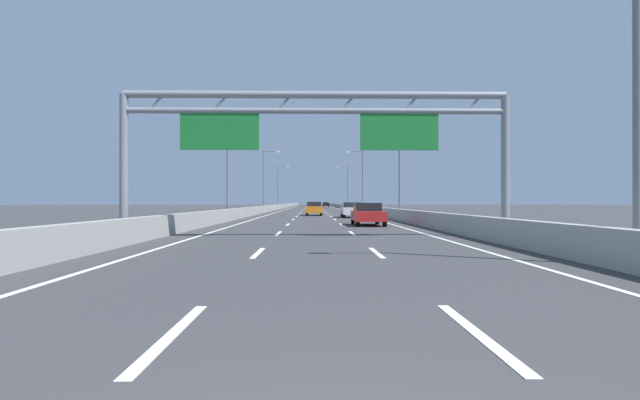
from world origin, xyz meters
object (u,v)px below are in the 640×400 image
red_car (368,214)px  white_car (351,210)px  orange_car (314,209)px  sign_gantry (314,126)px  streetlamp_left_far (265,177)px  silver_car (314,205)px  streetlamp_right_far (361,177)px  yellow_car (312,205)px  streetlamp_right_distant (347,184)px  black_car (326,204)px  streetlamp_left_near (3,40)px  streetlamp_right_near (627,43)px  streetlamp_left_distant (279,184)px  streetlamp_right_mid (397,159)px  streetlamp_left_mid (230,159)px

red_car → white_car: same height
orange_car → sign_gantry: bearing=-90.2°
streetlamp_left_far → silver_car: (7.68, 38.84, -4.63)m
streetlamp_right_far → silver_car: (-7.25, 38.84, -4.63)m
streetlamp_right_far → yellow_car: streetlamp_right_far is taller
streetlamp_right_distant → white_car: (-3.78, -59.61, -4.64)m
black_car → streetlamp_left_near: bearing=-95.0°
streetlamp_right_near → streetlamp_left_distant: size_ratio=1.00×
sign_gantry → streetlamp_right_near: 12.10m
streetlamp_right_distant → orange_car: (-7.41, -52.92, -4.63)m
streetlamp_left_far → yellow_car: (7.38, 45.05, -4.65)m
silver_car → streetlamp_left_near: bearing=-94.3°
streetlamp_right_distant → streetlamp_right_mid: bearing=-90.0°
streetlamp_right_distant → white_car: 59.91m
sign_gantry → white_car: sign_gantry is taller
orange_car → silver_car: (0.16, 59.98, 0.01)m
streetlamp_right_mid → streetlamp_right_distant: 63.55m
streetlamp_left_mid → streetlamp_left_distant: same height
streetlamp_right_distant → black_car: size_ratio=2.16×
sign_gantry → streetlamp_left_near: size_ratio=1.78×
streetlamp_left_mid → streetlamp_left_distant: size_ratio=1.00×
sign_gantry → streetlamp_left_near: (-7.41, -9.46, 0.56)m
streetlamp_left_far → streetlamp_right_distant: (14.93, 31.78, 0.00)m
streetlamp_left_far → red_car: size_ratio=2.07×
streetlamp_left_mid → streetlamp_left_far: same height
orange_car → streetlamp_left_mid: bearing=-125.2°
streetlamp_right_near → yellow_car: size_ratio=2.15×
orange_car → streetlamp_left_distant: bearing=98.1°
streetlamp_right_near → streetlamp_right_distant: 95.33m
silver_car → white_car: size_ratio=0.93×
streetlamp_left_near → streetlamp_right_near: same height
sign_gantry → streetlamp_left_distant: 86.19m
streetlamp_left_near → streetlamp_right_far: bearing=76.8°
streetlamp_right_mid → streetlamp_left_far: 35.11m
white_car → streetlamp_left_mid: bearing=-160.5°
streetlamp_left_mid → streetlamp_left_far: 31.78m
streetlamp_left_near → streetlamp_right_mid: same height
sign_gantry → red_car: sign_gantry is taller
streetlamp_right_mid → orange_car: streetlamp_right_mid is taller
streetlamp_left_far → yellow_car: 45.89m
streetlamp_left_near → red_car: (10.95, 20.15, -4.64)m
streetlamp_left_far → streetlamp_left_distant: bearing=90.0°
streetlamp_left_distant → red_car: size_ratio=2.07×
sign_gantry → red_car: 11.98m
streetlamp_left_distant → silver_car: streetlamp_left_distant is taller
streetlamp_left_distant → silver_car: bearing=42.6°
silver_car → black_car: bearing=81.9°
streetlamp_left_distant → white_car: bearing=-79.4°
streetlamp_left_far → silver_car: bearing=78.8°
streetlamp_right_mid → yellow_car: 77.34m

